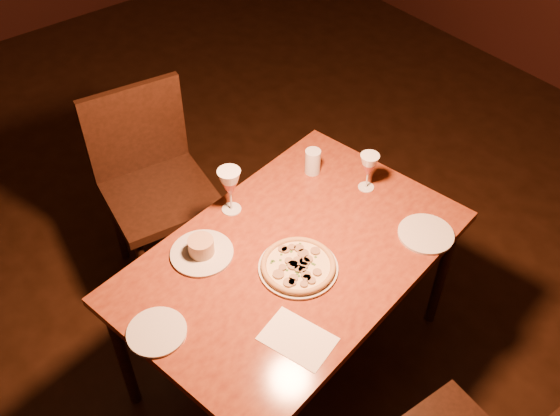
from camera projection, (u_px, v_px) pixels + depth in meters
floor at (249, 366)px, 2.75m from camera, size 7.00×7.00×0.00m
dining_table at (293, 264)px, 2.35m from camera, size 1.41×1.04×0.69m
chair_far at (153, 179)px, 2.84m from camera, size 0.52×0.52×0.95m
pizza_plate at (298, 266)px, 2.24m from camera, size 0.29×0.29×0.03m
ramekin_saucer at (201, 250)px, 2.29m from camera, size 0.23×0.23×0.07m
wine_glass_far at (230, 191)px, 2.40m from camera, size 0.09×0.09×0.20m
wine_glass_right at (368, 172)px, 2.51m from camera, size 0.08×0.08×0.17m
water_tumbler at (313, 161)px, 2.60m from camera, size 0.07×0.07×0.11m
side_plate_left at (157, 332)px, 2.05m from camera, size 0.20×0.20×0.01m
side_plate_near at (426, 234)px, 2.37m from camera, size 0.21×0.21×0.01m
menu_card at (298, 339)px, 2.04m from camera, size 0.22×0.27×0.00m
pendant_light at (297, 40)px, 1.70m from camera, size 0.12×0.12×0.12m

